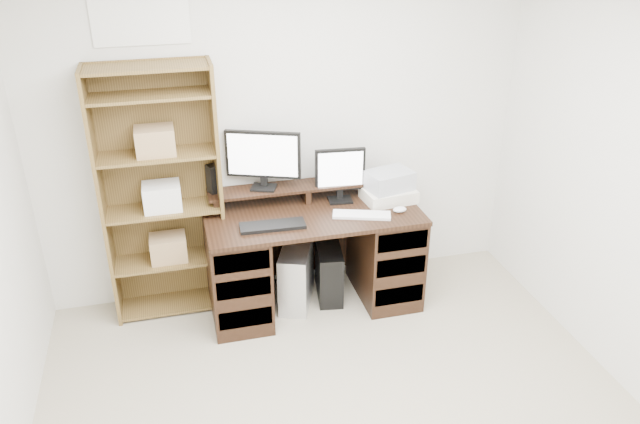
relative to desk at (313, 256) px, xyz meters
name	(u,v)px	position (x,y,z in m)	size (l,w,h in m)	color
room	(377,275)	(-0.11, -1.64, 0.86)	(3.54, 4.04, 2.54)	tan
desk	(313,256)	(0.00, 0.00, 0.00)	(1.50, 0.70, 0.75)	black
riser_shelf	(305,188)	(0.00, 0.21, 0.45)	(1.40, 0.22, 0.12)	black
monitor_wide	(263,157)	(-0.30, 0.23, 0.71)	(0.50, 0.23, 0.42)	black
monitor_small	(340,173)	(0.24, 0.14, 0.57)	(0.36, 0.15, 0.39)	black
speaker	(214,179)	(-0.65, 0.24, 0.58)	(0.08, 0.08, 0.20)	black
keyboard_black	(273,226)	(-0.31, -0.16, 0.37)	(0.44, 0.15, 0.02)	black
keyboard_white	(362,215)	(0.31, -0.15, 0.37)	(0.40, 0.12, 0.02)	white
mouse	(400,209)	(0.59, -0.16, 0.38)	(0.10, 0.06, 0.04)	silver
printer	(388,194)	(0.58, 0.05, 0.41)	(0.36, 0.27, 0.09)	beige
basket	(389,180)	(0.58, 0.05, 0.52)	(0.32, 0.23, 0.14)	#A0A4AA
tower_silver	(296,275)	(-0.12, 0.03, -0.16)	(0.20, 0.46, 0.46)	silver
tower_black	(329,272)	(0.14, 0.05, -0.19)	(0.24, 0.43, 0.41)	black
bookshelf	(162,193)	(-1.00, 0.21, 0.53)	(0.80, 0.30, 1.80)	brown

